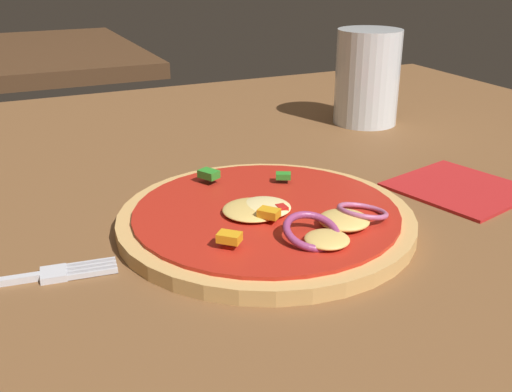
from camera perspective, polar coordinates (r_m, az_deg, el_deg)
name	(u,v)px	position (r m, az deg, el deg)	size (l,w,h in m)	color
dining_table	(194,251)	(0.50, -5.86, -5.18)	(1.30, 1.09, 0.03)	brown
pizza	(268,218)	(0.50, 1.18, -2.11)	(0.25, 0.25, 0.03)	tan
fork	(7,281)	(0.46, -22.40, -7.43)	(0.16, 0.03, 0.01)	silver
beer_glass	(367,81)	(0.81, 10.42, 10.59)	(0.08, 0.08, 0.12)	silver
napkin	(460,188)	(0.61, 18.65, 0.71)	(0.13, 0.14, 0.00)	#B21E1E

